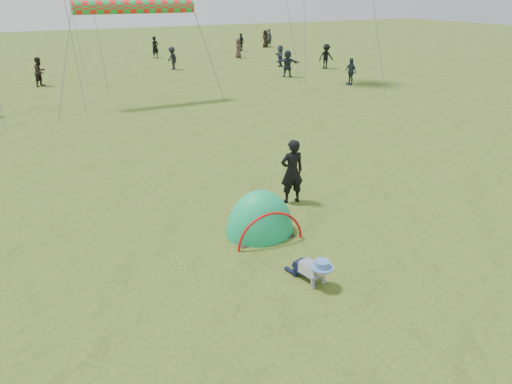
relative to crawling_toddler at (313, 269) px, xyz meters
name	(u,v)px	position (x,y,z in m)	size (l,w,h in m)	color
ground	(339,256)	(1.07, 0.56, -0.31)	(140.00, 140.00, 0.00)	#325219
crawling_toddler	(313,269)	(0.00, 0.00, 0.00)	(0.57, 0.81, 0.62)	black
popup_tent	(260,232)	(0.01, 2.31, -0.31)	(1.68, 1.38, 2.17)	#12994A
standing_adult	(292,172)	(1.59, 3.47, 0.59)	(0.66, 0.43, 1.80)	black
crowd_person_0	(155,47)	(6.35, 34.09, 0.59)	(0.66, 0.43, 1.80)	black
crowd_person_2	(351,71)	(13.77, 16.64, 0.49)	(0.94, 0.39, 1.60)	#273143
crowd_person_5	(280,56)	(13.54, 25.00, 0.48)	(1.48, 0.47, 1.59)	#2B364A
crowd_person_6	(269,38)	(19.26, 37.26, 0.58)	(0.65, 0.43, 1.79)	#302E34
crowd_person_8	(241,42)	(15.13, 35.35, 0.51)	(0.97, 0.40, 1.65)	black
crowd_person_9	(326,56)	(16.10, 22.60, 0.58)	(1.15, 0.66, 1.77)	black
crowd_person_10	(265,39)	(18.63, 36.93, 0.54)	(0.83, 0.54, 1.71)	black
crowd_person_11	(288,64)	(11.70, 20.78, 0.57)	(1.64, 0.52, 1.76)	#202836
crowd_person_13	(40,72)	(-3.36, 24.84, 0.55)	(0.84, 0.65, 1.73)	black
crowd_person_15	(172,58)	(5.74, 27.36, 0.50)	(1.05, 0.60, 1.63)	black
crowd_person_16	(238,48)	(12.79, 30.98, 0.50)	(0.79, 0.52, 1.62)	#47312F
rainbow_tube_kite	(135,7)	(1.05, 17.37, 4.35)	(0.64, 0.64, 5.79)	red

